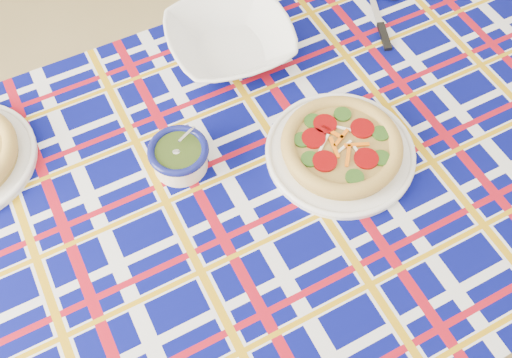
{
  "coord_description": "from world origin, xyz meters",
  "views": [
    {
      "loc": [
        0.0,
        -0.16,
        1.72
      ],
      "look_at": [
        0.05,
        0.43,
        0.76
      ],
      "focal_mm": 40.0,
      "sensor_mm": 36.0,
      "label": 1
    }
  ],
  "objects_px": {
    "main_focaccia_plate": "(341,146)",
    "serving_bowl": "(230,41)",
    "dining_table": "(263,197)",
    "pesto_bowl": "(179,155)"
  },
  "relations": [
    {
      "from": "dining_table",
      "to": "pesto_bowl",
      "type": "bearing_deg",
      "value": 141.24
    },
    {
      "from": "serving_bowl",
      "to": "main_focaccia_plate",
      "type": "bearing_deg",
      "value": -55.37
    },
    {
      "from": "pesto_bowl",
      "to": "serving_bowl",
      "type": "relative_size",
      "value": 0.43
    },
    {
      "from": "dining_table",
      "to": "main_focaccia_plate",
      "type": "height_order",
      "value": "main_focaccia_plate"
    },
    {
      "from": "main_focaccia_plate",
      "to": "serving_bowl",
      "type": "height_order",
      "value": "serving_bowl"
    },
    {
      "from": "main_focaccia_plate",
      "to": "serving_bowl",
      "type": "relative_size",
      "value": 1.12
    },
    {
      "from": "dining_table",
      "to": "serving_bowl",
      "type": "xyz_separation_m",
      "value": [
        -0.05,
        0.35,
        0.11
      ]
    },
    {
      "from": "dining_table",
      "to": "main_focaccia_plate",
      "type": "distance_m",
      "value": 0.2
    },
    {
      "from": "dining_table",
      "to": "pesto_bowl",
      "type": "xyz_separation_m",
      "value": [
        -0.17,
        0.05,
        0.11
      ]
    },
    {
      "from": "dining_table",
      "to": "serving_bowl",
      "type": "relative_size",
      "value": 6.47
    }
  ]
}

